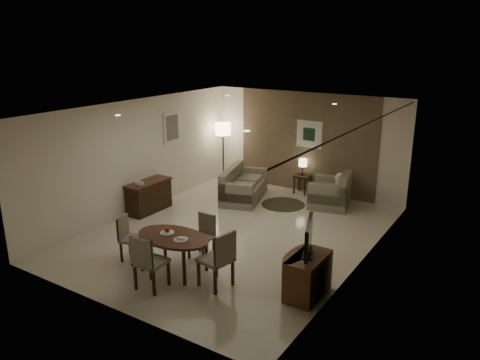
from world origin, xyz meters
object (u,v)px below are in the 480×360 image
Objects in this scene: chair_far at (201,237)px; side_table at (302,184)px; floor_lamp at (223,153)px; chair_near at (151,261)px; tv_cabinet at (308,276)px; chair_left at (133,238)px; dining_table at (174,253)px; console_desk at (149,196)px; sofa at (244,184)px; armchair at (330,190)px; chair_right at (215,259)px.

chair_far is 4.58m from side_table.
side_table is 2.49m from floor_lamp.
tv_cabinet is at bearing -156.13° from chair_near.
chair_near is 1.14× the size of chair_left.
chair_left is (-0.94, -0.06, 0.09)m from dining_table.
chair_left is 5.42m from side_table.
sofa reaches higher than console_desk.
console_desk is 1.33× the size of tv_cabinet.
side_table is at bearing -28.93° from chair_left.
armchair is 1.94× the size of side_table.
console_desk reaches higher than side_table.
armchair is (3.56, 2.68, 0.06)m from console_desk.
tv_cabinet is (4.89, -1.50, -0.03)m from console_desk.
chair_far is (0.01, 1.35, -0.07)m from chair_near.
dining_table is 1.47× the size of chair_near.
chair_right is at bearing -30.86° from console_desk.
tv_cabinet is 1.07× the size of chair_far.
console_desk is 3.72m from chair_near.
chair_far is 1.28m from chair_left.
floor_lamp is (-1.32, 0.96, 0.46)m from sofa.
console_desk is at bearing 126.77° from sofa.
console_desk is 4.12m from side_table.
floor_lamp is at bearing 87.28° from console_desk.
chair_left is at bearing 164.04° from sofa.
dining_table is at bearing -39.00° from console_desk.
chair_near is 1.19m from chair_left.
dining_table is 0.82× the size of sofa.
chair_right reaches higher than dining_table.
dining_table is 0.68m from chair_near.
console_desk is at bearing -92.72° from floor_lamp.
chair_near is 1.16× the size of chair_far.
tv_cabinet is 0.63× the size of dining_table.
sofa is 3.45× the size of side_table.
tv_cabinet is at bearing 6.06° from armchair.
floor_lamp reaches higher than chair_far.
tv_cabinet is 1.56m from chair_right.
armchair is at bearing -29.04° from side_table.
chair_near is at bearing -89.91° from chair_far.
floor_lamp is (-2.43, 5.65, 0.38)m from chair_near.
chair_left is 1.90m from chair_right.
floor_lamp is at bearing -106.40° from armchair.
chair_right is (0.87, 0.62, 0.02)m from chair_near.
chair_far is 0.48× the size of floor_lamp.
chair_far is 3.52m from sofa.
console_desk is at bearing 141.00° from dining_table.
sofa is 2.21m from armchair.
chair_right reaches higher than sofa.
dining_table is 1.72× the size of chair_far.
chair_near is 1.36m from chair_far.
side_table is (-0.04, 5.93, -0.23)m from chair_near.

